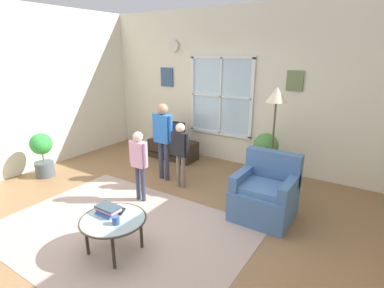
% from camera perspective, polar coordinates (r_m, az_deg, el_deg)
% --- Properties ---
extents(ground_plane, '(6.56, 6.31, 0.02)m').
position_cam_1_polar(ground_plane, '(4.11, -10.52, -15.26)').
color(ground_plane, olive).
extents(back_wall, '(5.96, 0.17, 2.98)m').
position_cam_1_polar(back_wall, '(5.95, 8.47, 10.41)').
color(back_wall, silver).
rests_on(back_wall, ground_plane).
extents(area_rug, '(3.14, 2.26, 0.01)m').
position_cam_1_polar(area_rug, '(4.05, -13.23, -15.69)').
color(area_rug, tan).
rests_on(area_rug, ground_plane).
extents(tv_stand, '(1.03, 0.45, 0.39)m').
position_cam_1_polar(tv_stand, '(6.34, -3.63, -1.01)').
color(tv_stand, '#2D2319').
rests_on(tv_stand, ground_plane).
extents(television, '(0.60, 0.08, 0.41)m').
position_cam_1_polar(television, '(6.22, -3.72, 2.59)').
color(television, '#4C4C4C').
rests_on(television, tv_stand).
extents(armchair, '(0.76, 0.74, 0.87)m').
position_cam_1_polar(armchair, '(4.22, 13.71, -9.28)').
color(armchair, '#476B9E').
rests_on(armchair, ground_plane).
extents(coffee_table, '(0.74, 0.74, 0.42)m').
position_cam_1_polar(coffee_table, '(3.52, -14.74, -13.92)').
color(coffee_table, '#99B2B7').
rests_on(coffee_table, ground_plane).
extents(book_stack, '(0.28, 0.19, 0.10)m').
position_cam_1_polar(book_stack, '(3.60, -15.61, -11.92)').
color(book_stack, '#3B74CB').
rests_on(book_stack, coffee_table).
extents(cup, '(0.08, 0.08, 0.09)m').
position_cam_1_polar(cup, '(3.39, -14.25, -13.84)').
color(cup, '#334C8C').
rests_on(cup, coffee_table).
extents(remote_near_books, '(0.09, 0.14, 0.02)m').
position_cam_1_polar(remote_near_books, '(3.60, -13.19, -12.34)').
color(remote_near_books, black).
rests_on(remote_near_books, coffee_table).
extents(person_pink_shirt, '(0.32, 0.15, 1.08)m').
position_cam_1_polar(person_pink_shirt, '(4.46, -10.02, -2.70)').
color(person_pink_shirt, '#333851').
rests_on(person_pink_shirt, ground_plane).
extents(person_black_shirt, '(0.33, 0.15, 1.10)m').
position_cam_1_polar(person_black_shirt, '(4.83, -2.22, -0.75)').
color(person_black_shirt, '#726656').
rests_on(person_black_shirt, ground_plane).
extents(person_blue_shirt, '(0.41, 0.18, 1.35)m').
position_cam_1_polar(person_blue_shirt, '(5.12, -5.52, 2.10)').
color(person_blue_shirt, '#333851').
rests_on(person_blue_shirt, ground_plane).
extents(potted_plant_by_window, '(0.43, 0.43, 0.84)m').
position_cam_1_polar(potted_plant_by_window, '(5.33, 13.75, -1.68)').
color(potted_plant_by_window, '#4C565B').
rests_on(potted_plant_by_window, ground_plane).
extents(potted_plant_corner, '(0.38, 0.38, 0.80)m').
position_cam_1_polar(potted_plant_corner, '(5.97, -26.53, -1.46)').
color(potted_plant_corner, '#4C565B').
rests_on(potted_plant_corner, ground_plane).
extents(floor_lamp, '(0.32, 0.32, 1.68)m').
position_cam_1_polar(floor_lamp, '(4.64, 15.61, 7.01)').
color(floor_lamp, black).
rests_on(floor_lamp, ground_plane).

